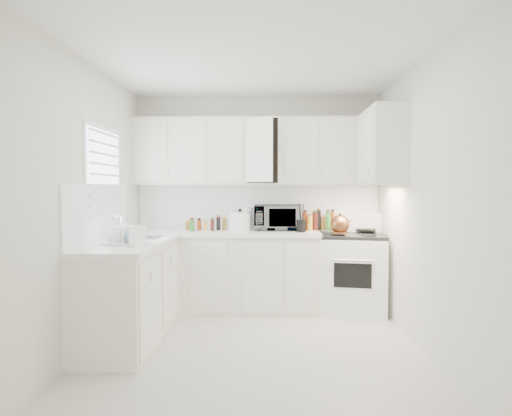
{
  "coord_description": "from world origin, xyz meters",
  "views": [
    {
      "loc": [
        0.14,
        -4.12,
        1.47
      ],
      "look_at": [
        0.0,
        0.7,
        1.25
      ],
      "focal_mm": 32.13,
      "sensor_mm": 36.0,
      "label": 1
    }
  ],
  "objects_px": {
    "rice_cooker": "(240,220)",
    "utensil_crock": "(301,217)",
    "microwave": "(277,215)",
    "stove": "(353,262)",
    "tea_kettle": "(340,223)",
    "dish_rack": "(127,234)"
  },
  "relations": [
    {
      "from": "rice_cooker",
      "to": "utensil_crock",
      "type": "bearing_deg",
      "value": -1.47
    },
    {
      "from": "microwave",
      "to": "rice_cooker",
      "type": "bearing_deg",
      "value": -169.23
    },
    {
      "from": "microwave",
      "to": "rice_cooker",
      "type": "height_order",
      "value": "microwave"
    },
    {
      "from": "stove",
      "to": "utensil_crock",
      "type": "relative_size",
      "value": 3.43
    },
    {
      "from": "tea_kettle",
      "to": "microwave",
      "type": "distance_m",
      "value": 0.79
    },
    {
      "from": "utensil_crock",
      "to": "dish_rack",
      "type": "bearing_deg",
      "value": -143.42
    },
    {
      "from": "microwave",
      "to": "utensil_crock",
      "type": "relative_size",
      "value": 1.61
    },
    {
      "from": "rice_cooker",
      "to": "utensil_crock",
      "type": "height_order",
      "value": "utensil_crock"
    },
    {
      "from": "stove",
      "to": "tea_kettle",
      "type": "height_order",
      "value": "tea_kettle"
    },
    {
      "from": "stove",
      "to": "tea_kettle",
      "type": "relative_size",
      "value": 4.43
    },
    {
      "from": "rice_cooker",
      "to": "utensil_crock",
      "type": "relative_size",
      "value": 0.76
    },
    {
      "from": "tea_kettle",
      "to": "utensil_crock",
      "type": "xyz_separation_m",
      "value": [
        -0.43,
        0.07,
        0.06
      ]
    },
    {
      "from": "stove",
      "to": "microwave",
      "type": "xyz_separation_m",
      "value": [
        -0.89,
        0.19,
        0.55
      ]
    },
    {
      "from": "microwave",
      "to": "dish_rack",
      "type": "height_order",
      "value": "microwave"
    },
    {
      "from": "tea_kettle",
      "to": "dish_rack",
      "type": "xyz_separation_m",
      "value": [
        -2.09,
        -1.15,
        -0.01
      ]
    },
    {
      "from": "stove",
      "to": "rice_cooker",
      "type": "bearing_deg",
      "value": -173.63
    },
    {
      "from": "stove",
      "to": "microwave",
      "type": "distance_m",
      "value": 1.06
    },
    {
      "from": "stove",
      "to": "rice_cooker",
      "type": "xyz_separation_m",
      "value": [
        -1.34,
        0.09,
        0.49
      ]
    },
    {
      "from": "rice_cooker",
      "to": "utensil_crock",
      "type": "xyz_separation_m",
      "value": [
        0.72,
        -0.18,
        0.04
      ]
    },
    {
      "from": "utensil_crock",
      "to": "dish_rack",
      "type": "distance_m",
      "value": 2.06
    },
    {
      "from": "tea_kettle",
      "to": "rice_cooker",
      "type": "bearing_deg",
      "value": 171.81
    },
    {
      "from": "utensil_crock",
      "to": "rice_cooker",
      "type": "bearing_deg",
      "value": 165.98
    }
  ]
}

